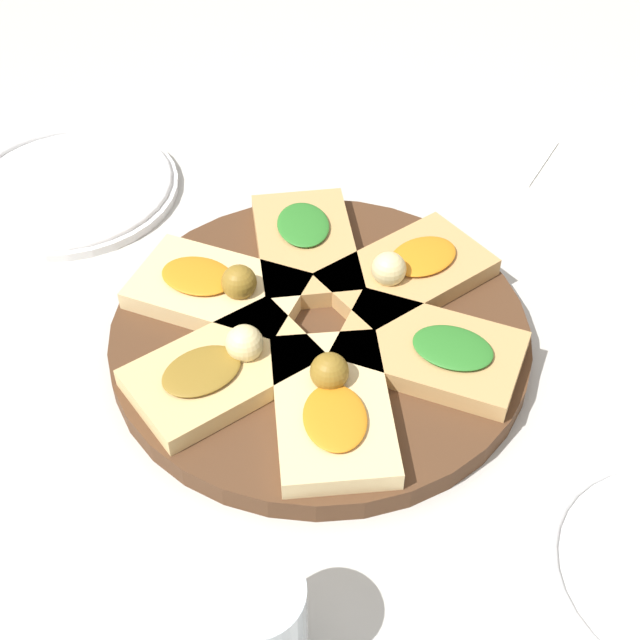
{
  "coord_description": "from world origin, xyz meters",
  "views": [
    {
      "loc": [
        -0.43,
        0.42,
        0.63
      ],
      "look_at": [
        0.0,
        0.0,
        0.03
      ],
      "focal_mm": 50.0,
      "sensor_mm": 36.0,
      "label": 1
    }
  ],
  "objects_px": {
    "plate_right": "(71,187)",
    "napkin_stack": "(497,149)",
    "serving_board": "(320,335)",
    "water_glass": "(258,624)"
  },
  "relations": [
    {
      "from": "napkin_stack",
      "to": "water_glass",
      "type": "bearing_deg",
      "value": 113.71
    },
    {
      "from": "serving_board",
      "to": "napkin_stack",
      "type": "relative_size",
      "value": 3.28
    },
    {
      "from": "water_glass",
      "to": "serving_board",
      "type": "bearing_deg",
      "value": -51.94
    },
    {
      "from": "serving_board",
      "to": "napkin_stack",
      "type": "height_order",
      "value": "serving_board"
    },
    {
      "from": "water_glass",
      "to": "napkin_stack",
      "type": "height_order",
      "value": "water_glass"
    },
    {
      "from": "serving_board",
      "to": "water_glass",
      "type": "relative_size",
      "value": 4.27
    },
    {
      "from": "plate_right",
      "to": "napkin_stack",
      "type": "distance_m",
      "value": 0.51
    },
    {
      "from": "serving_board",
      "to": "water_glass",
      "type": "bearing_deg",
      "value": 128.06
    },
    {
      "from": "water_glass",
      "to": "napkin_stack",
      "type": "distance_m",
      "value": 0.69
    },
    {
      "from": "serving_board",
      "to": "napkin_stack",
      "type": "xyz_separation_m",
      "value": [
        0.08,
        -0.39,
        -0.01
      ]
    }
  ]
}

